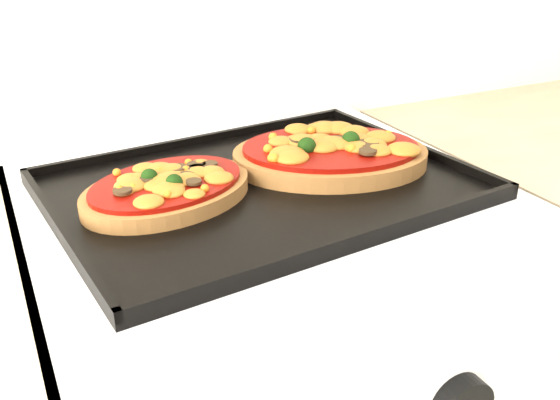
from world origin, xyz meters
TOP-DOWN VIEW (x-y plane):
  - control_panel at (-0.02, 1.39)m, footprint 0.60×0.02m
  - baking_tray at (-0.02, 1.73)m, footprint 0.54×0.42m
  - pizza_left at (-0.14, 1.74)m, footprint 0.25×0.21m
  - pizza_right at (0.08, 1.75)m, footprint 0.31×0.27m

SIDE VIEW (x-z plane):
  - control_panel at x=-0.02m, z-range 0.81..0.90m
  - baking_tray at x=-0.02m, z-range 0.91..0.93m
  - pizza_left at x=-0.14m, z-range 0.92..0.95m
  - pizza_right at x=0.08m, z-range 0.92..0.96m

